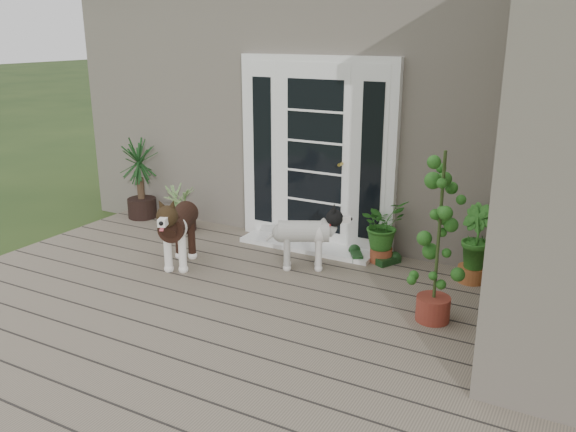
% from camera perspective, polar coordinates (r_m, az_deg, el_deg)
% --- Properties ---
extents(deck, '(6.20, 4.60, 0.12)m').
position_cam_1_polar(deck, '(5.25, -6.21, -10.76)').
color(deck, '#6B5B4C').
rests_on(deck, ground).
extents(house_main, '(7.40, 4.00, 3.10)m').
position_cam_1_polar(house_main, '(8.52, 10.14, 10.54)').
color(house_main, '#665E54').
rests_on(house_main, ground).
extents(door_unit, '(1.90, 0.14, 2.15)m').
position_cam_1_polar(door_unit, '(6.76, 2.71, 6.02)').
color(door_unit, white).
rests_on(door_unit, deck).
extents(door_step, '(1.60, 0.40, 0.05)m').
position_cam_1_polar(door_step, '(6.88, 1.86, -2.88)').
color(door_step, white).
rests_on(door_step, deck).
extents(brindle_dog, '(0.67, 0.93, 0.71)m').
position_cam_1_polar(brindle_dog, '(6.38, -10.36, -1.64)').
color(brindle_dog, black).
rests_on(brindle_dog, deck).
extents(white_dog, '(0.78, 0.60, 0.60)m').
position_cam_1_polar(white_dog, '(6.21, 1.48, -2.45)').
color(white_dog, silver).
rests_on(white_dog, deck).
extents(spider_plant, '(0.82, 0.82, 0.66)m').
position_cam_1_polar(spider_plant, '(7.52, -10.28, 1.08)').
color(spider_plant, '#A1B670').
rests_on(spider_plant, deck).
extents(yucca, '(0.90, 0.90, 1.03)m').
position_cam_1_polar(yucca, '(8.10, -13.99, 3.38)').
color(yucca, black).
rests_on(yucca, deck).
extents(herb_a, '(0.66, 0.66, 0.63)m').
position_cam_1_polar(herb_a, '(6.45, 9.00, -1.76)').
color(herb_a, '#1C6220').
rests_on(herb_a, deck).
extents(herb_b, '(0.54, 0.54, 0.57)m').
position_cam_1_polar(herb_b, '(6.16, 17.30, -3.55)').
color(herb_b, '#1C5618').
rests_on(herb_b, deck).
extents(herb_c, '(0.44, 0.44, 0.59)m').
position_cam_1_polar(herb_c, '(6.17, 22.16, -3.99)').
color(herb_c, '#1C641E').
rests_on(herb_c, deck).
extents(sapling, '(0.48, 0.48, 1.55)m').
position_cam_1_polar(sapling, '(5.09, 14.25, -1.87)').
color(sapling, '#275919').
rests_on(sapling, deck).
extents(clog_left, '(0.31, 0.38, 0.10)m').
position_cam_1_polar(clog_left, '(6.59, 6.52, -3.66)').
color(clog_left, '#163716').
rests_on(clog_left, deck).
extents(clog_right, '(0.28, 0.36, 0.10)m').
position_cam_1_polar(clog_right, '(6.49, 9.61, -4.15)').
color(clog_right, '#173A17').
rests_on(clog_right, deck).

